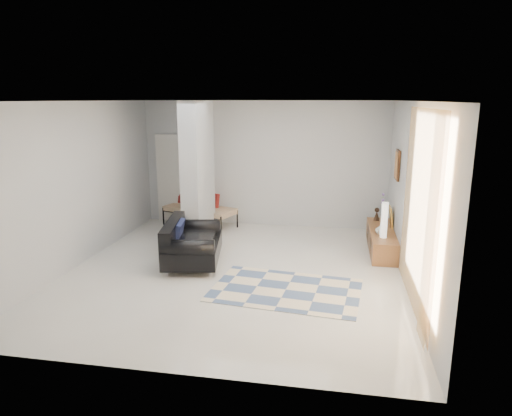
# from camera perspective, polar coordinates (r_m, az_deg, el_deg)

# --- Properties ---
(floor) EXTENTS (6.00, 6.00, 0.00)m
(floor) POSITION_cam_1_polar(r_m,az_deg,el_deg) (7.78, -2.65, -7.88)
(floor) COLOR beige
(floor) RESTS_ON ground
(ceiling) EXTENTS (6.00, 6.00, 0.00)m
(ceiling) POSITION_cam_1_polar(r_m,az_deg,el_deg) (7.24, -2.89, 13.22)
(ceiling) COLOR white
(ceiling) RESTS_ON wall_back
(wall_back) EXTENTS (6.00, 0.00, 6.00)m
(wall_back) POSITION_cam_1_polar(r_m,az_deg,el_deg) (10.29, 0.96, 5.49)
(wall_back) COLOR #BBBEBF
(wall_back) RESTS_ON ground
(wall_front) EXTENTS (6.00, 0.00, 6.00)m
(wall_front) POSITION_cam_1_polar(r_m,az_deg,el_deg) (4.60, -11.11, -4.92)
(wall_front) COLOR #BBBEBF
(wall_front) RESTS_ON ground
(wall_left) EXTENTS (0.00, 6.00, 6.00)m
(wall_left) POSITION_cam_1_polar(r_m,az_deg,el_deg) (8.43, -21.34, 2.78)
(wall_left) COLOR #BBBEBF
(wall_left) RESTS_ON ground
(wall_right) EXTENTS (0.00, 6.00, 6.00)m
(wall_right) POSITION_cam_1_polar(r_m,az_deg,el_deg) (7.29, 18.82, 1.43)
(wall_right) COLOR #BBBEBF
(wall_right) RESTS_ON ground
(partition_column) EXTENTS (0.35, 1.20, 2.80)m
(partition_column) POSITION_cam_1_polar(r_m,az_deg,el_deg) (9.19, -7.26, 4.42)
(partition_column) COLOR #A3A7AA
(partition_column) RESTS_ON floor
(hallway_door) EXTENTS (0.85, 0.06, 2.04)m
(hallway_door) POSITION_cam_1_polar(r_m,az_deg,el_deg) (10.84, -10.13, 3.66)
(hallway_door) COLOR silver
(hallway_door) RESTS_ON floor
(curtain) EXTENTS (0.00, 2.55, 2.55)m
(curtain) POSITION_cam_1_polar(r_m,az_deg,el_deg) (6.16, 19.64, -0.28)
(curtain) COLOR #FFAF43
(curtain) RESTS_ON wall_right
(wall_art) EXTENTS (0.04, 0.45, 0.55)m
(wall_art) POSITION_cam_1_polar(r_m,az_deg,el_deg) (8.79, 17.27, 5.16)
(wall_art) COLOR #3A1F0F
(wall_art) RESTS_ON wall_right
(media_console) EXTENTS (0.45, 1.89, 0.80)m
(media_console) POSITION_cam_1_polar(r_m,az_deg,el_deg) (9.08, 15.38, -3.83)
(media_console) COLOR brown
(media_console) RESTS_ON floor
(loveseat) EXTENTS (1.15, 1.67, 0.76)m
(loveseat) POSITION_cam_1_polar(r_m,az_deg,el_deg) (8.13, -8.29, -4.38)
(loveseat) COLOR silver
(loveseat) RESTS_ON floor
(daybed) EXTENTS (1.76, 1.19, 0.77)m
(daybed) POSITION_cam_1_polar(r_m,az_deg,el_deg) (10.44, -7.08, 0.04)
(daybed) COLOR black
(daybed) RESTS_ON floor
(area_rug) EXTENTS (2.35, 1.70, 0.01)m
(area_rug) POSITION_cam_1_polar(r_m,az_deg,el_deg) (7.05, 3.74, -10.18)
(area_rug) COLOR beige
(area_rug) RESTS_ON floor
(cylinder_lamp) EXTENTS (0.12, 0.12, 0.64)m
(cylinder_lamp) POSITION_cam_1_polar(r_m,az_deg,el_deg) (8.47, 15.75, -1.47)
(cylinder_lamp) COLOR beige
(cylinder_lamp) RESTS_ON media_console
(bronze_figurine) EXTENTS (0.14, 0.14, 0.26)m
(bronze_figurine) POSITION_cam_1_polar(r_m,az_deg,el_deg) (9.66, 14.86, -0.74)
(bronze_figurine) COLOR black
(bronze_figurine) RESTS_ON media_console
(vase) EXTENTS (0.21, 0.21, 0.20)m
(vase) POSITION_cam_1_polar(r_m,az_deg,el_deg) (8.70, 15.35, -2.55)
(vase) COLOR white
(vase) RESTS_ON media_console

